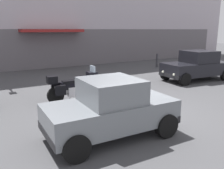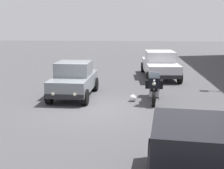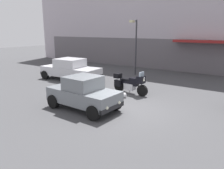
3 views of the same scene
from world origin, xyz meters
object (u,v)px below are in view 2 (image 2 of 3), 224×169
(motorcycle, at_px, (154,86))
(car_hatchback_near, at_px, (195,166))
(helmet, at_px, (133,98))
(car_sedan_far, at_px, (160,64))
(car_compact_side, at_px, (74,80))

(motorcycle, distance_m, car_hatchback_near, 7.36)
(helmet, bearing_deg, motorcycle, 101.05)
(motorcycle, relative_size, car_sedan_far, 0.49)
(helmet, xyz_separation_m, car_hatchback_near, (7.18, 1.11, 0.67))
(car_sedan_far, distance_m, car_compact_side, 6.53)
(car_hatchback_near, height_order, car_sedan_far, car_hatchback_near)
(car_hatchback_near, distance_m, car_compact_side, 8.60)
(car_hatchback_near, xyz_separation_m, car_compact_side, (-7.76, -3.72, -0.04))
(motorcycle, xyz_separation_m, helmet, (0.17, -0.88, -0.48))
(motorcycle, bearing_deg, car_sedan_far, 177.04)
(motorcycle, bearing_deg, helmet, -74.80)
(helmet, height_order, car_hatchback_near, car_hatchback_near)
(car_hatchback_near, height_order, car_compact_side, car_hatchback_near)
(car_sedan_far, bearing_deg, motorcycle, 169.57)
(car_hatchback_near, relative_size, car_compact_side, 1.13)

